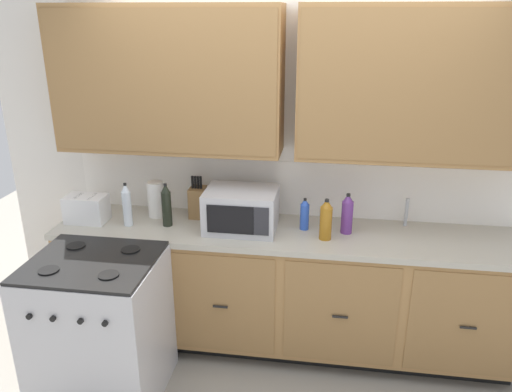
% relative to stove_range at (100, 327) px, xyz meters
% --- Properties ---
extents(ground_plane, '(8.00, 8.00, 0.00)m').
position_rel_stove_range_xyz_m(ground_plane, '(1.09, 0.33, -0.47)').
color(ground_plane, gray).
extents(wall_unit, '(4.34, 0.40, 2.58)m').
position_rel_stove_range_xyz_m(wall_unit, '(1.10, 0.83, 1.21)').
color(wall_unit, white).
rests_on(wall_unit, ground_plane).
extents(counter_run, '(3.17, 0.64, 0.93)m').
position_rel_stove_range_xyz_m(counter_run, '(1.10, 0.63, 0.01)').
color(counter_run, black).
rests_on(counter_run, ground_plane).
extents(stove_range, '(0.76, 0.68, 0.95)m').
position_rel_stove_range_xyz_m(stove_range, '(0.00, 0.00, 0.00)').
color(stove_range, '#B7B7BC').
rests_on(stove_range, ground_plane).
extents(microwave, '(0.48, 0.37, 0.28)m').
position_rel_stove_range_xyz_m(microwave, '(0.80, 0.61, 0.60)').
color(microwave, '#B7B7BC').
rests_on(microwave, counter_run).
extents(toaster, '(0.28, 0.18, 0.19)m').
position_rel_stove_range_xyz_m(toaster, '(-0.31, 0.58, 0.55)').
color(toaster, white).
rests_on(toaster, counter_run).
extents(knife_block, '(0.11, 0.14, 0.31)m').
position_rel_stove_range_xyz_m(knife_block, '(0.45, 0.78, 0.57)').
color(knife_block, olive).
rests_on(knife_block, counter_run).
extents(sink_faucet, '(0.02, 0.02, 0.20)m').
position_rel_stove_range_xyz_m(sink_faucet, '(1.91, 0.84, 0.56)').
color(sink_faucet, '#B2B5BA').
rests_on(sink_faucet, counter_run).
extents(paper_towel_roll, '(0.12, 0.12, 0.26)m').
position_rel_stove_range_xyz_m(paper_towel_roll, '(0.15, 0.75, 0.59)').
color(paper_towel_roll, white).
rests_on(paper_towel_roll, counter_run).
extents(bottle_blue, '(0.06, 0.06, 0.22)m').
position_rel_stove_range_xyz_m(bottle_blue, '(1.22, 0.68, 0.57)').
color(bottle_blue, blue).
rests_on(bottle_blue, counter_run).
extents(bottle_clear, '(0.06, 0.06, 0.31)m').
position_rel_stove_range_xyz_m(bottle_clear, '(0.01, 0.56, 0.61)').
color(bottle_clear, silver).
rests_on(bottle_clear, counter_run).
extents(bottle_amber, '(0.08, 0.08, 0.28)m').
position_rel_stove_range_xyz_m(bottle_amber, '(1.37, 0.54, 0.59)').
color(bottle_amber, '#9E6619').
rests_on(bottle_amber, counter_run).
extents(bottle_dark, '(0.07, 0.07, 0.31)m').
position_rel_stove_range_xyz_m(bottle_dark, '(0.28, 0.59, 0.61)').
color(bottle_dark, black).
rests_on(bottle_dark, counter_run).
extents(bottle_violet, '(0.08, 0.08, 0.28)m').
position_rel_stove_range_xyz_m(bottle_violet, '(1.50, 0.66, 0.59)').
color(bottle_violet, '#663384').
rests_on(bottle_violet, counter_run).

